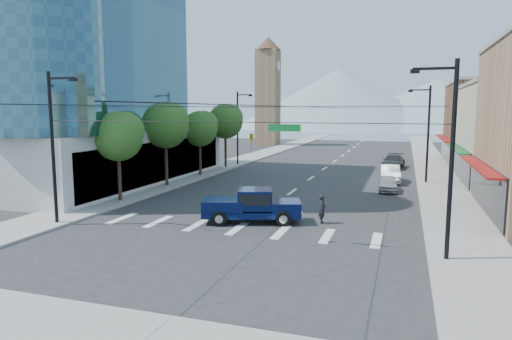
% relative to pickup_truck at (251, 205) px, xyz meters
% --- Properties ---
extents(ground, '(160.00, 160.00, 0.00)m').
position_rel_pickup_truck_xyz_m(ground, '(-0.06, -3.19, -1.07)').
color(ground, '#28282B').
rests_on(ground, ground).
extents(sidewalk_left, '(4.00, 120.00, 0.15)m').
position_rel_pickup_truck_xyz_m(sidewalk_left, '(-12.06, 36.81, -0.99)').
color(sidewalk_left, gray).
rests_on(sidewalk_left, ground).
extents(sidewalk_right, '(4.00, 120.00, 0.15)m').
position_rel_pickup_truck_xyz_m(sidewalk_right, '(11.94, 36.81, -0.99)').
color(sidewalk_right, gray).
rests_on(sidewalk_right, ground).
extents(sidewalk_cross, '(28.00, 4.00, 0.15)m').
position_rel_pickup_truck_xyz_m(sidewalk_cross, '(-0.06, -15.19, -0.99)').
color(sidewalk_cross, gray).
rests_on(sidewalk_cross, ground).
extents(office_tower, '(29.50, 27.00, 30.00)m').
position_rel_pickup_truck_xyz_m(office_tower, '(-26.32, 10.66, 13.39)').
color(office_tower, '#B7B7B2').
rests_on(office_tower, ground).
extents(shop_far, '(12.00, 18.00, 10.00)m').
position_rel_pickup_truck_xyz_m(shop_far, '(19.94, 36.81, 3.93)').
color(shop_far, brown).
rests_on(shop_far, ground).
extents(clock_tower, '(4.80, 4.80, 20.40)m').
position_rel_pickup_truck_xyz_m(clock_tower, '(-16.56, 58.81, 9.58)').
color(clock_tower, '#8C6B4C').
rests_on(clock_tower, ground).
extents(mountain_left, '(80.00, 80.00, 22.00)m').
position_rel_pickup_truck_xyz_m(mountain_left, '(-15.06, 146.81, 9.93)').
color(mountain_left, gray).
rests_on(mountain_left, ground).
extents(mountain_right, '(90.00, 90.00, 18.00)m').
position_rel_pickup_truck_xyz_m(mountain_right, '(19.94, 156.81, 7.93)').
color(mountain_right, gray).
rests_on(mountain_right, ground).
extents(tree_near, '(3.65, 3.64, 6.71)m').
position_rel_pickup_truck_xyz_m(tree_near, '(-11.13, 2.90, 3.93)').
color(tree_near, black).
rests_on(tree_near, ground).
extents(tree_midnear, '(4.09, 4.09, 7.52)m').
position_rel_pickup_truck_xyz_m(tree_midnear, '(-11.13, 9.90, 4.53)').
color(tree_midnear, black).
rests_on(tree_midnear, ground).
extents(tree_midfar, '(3.65, 3.64, 6.71)m').
position_rel_pickup_truck_xyz_m(tree_midfar, '(-11.13, 16.90, 3.93)').
color(tree_midfar, black).
rests_on(tree_midfar, ground).
extents(tree_far, '(4.09, 4.09, 7.52)m').
position_rel_pickup_truck_xyz_m(tree_far, '(-11.13, 23.90, 4.53)').
color(tree_far, black).
rests_on(tree_far, ground).
extents(signal_rig, '(21.80, 0.20, 9.00)m').
position_rel_pickup_truck_xyz_m(signal_rig, '(0.14, -4.19, 3.58)').
color(signal_rig, black).
rests_on(signal_rig, ground).
extents(lamp_pole_nw, '(2.00, 0.25, 9.00)m').
position_rel_pickup_truck_xyz_m(lamp_pole_nw, '(-10.72, 26.81, 3.88)').
color(lamp_pole_nw, black).
rests_on(lamp_pole_nw, ground).
extents(lamp_pole_ne, '(2.00, 0.25, 9.00)m').
position_rel_pickup_truck_xyz_m(lamp_pole_ne, '(10.61, 18.81, 3.88)').
color(lamp_pole_ne, black).
rests_on(lamp_pole_ne, ground).
extents(pickup_truck, '(6.39, 3.85, 2.05)m').
position_rel_pickup_truck_xyz_m(pickup_truck, '(0.00, 0.00, 0.00)').
color(pickup_truck, '#081340').
rests_on(pickup_truck, ground).
extents(pedestrian, '(0.49, 0.68, 1.77)m').
position_rel_pickup_truck_xyz_m(pedestrian, '(4.19, 1.04, -0.18)').
color(pedestrian, black).
rests_on(pedestrian, ground).
extents(parked_car_near, '(1.81, 4.00, 1.33)m').
position_rel_pickup_truck_xyz_m(parked_car_near, '(7.54, 13.66, -0.40)').
color(parked_car_near, '#ADADB2').
rests_on(parked_car_near, ground).
extents(parked_car_mid, '(2.09, 5.07, 1.63)m').
position_rel_pickup_truck_xyz_m(parked_car_mid, '(7.54, 18.67, -0.25)').
color(parked_car_mid, silver).
rests_on(parked_car_mid, ground).
extents(parked_car_far, '(2.79, 5.69, 1.59)m').
position_rel_pickup_truck_xyz_m(parked_car_far, '(7.54, 29.59, -0.27)').
color(parked_car_far, '#2E2D30').
rests_on(parked_car_far, ground).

